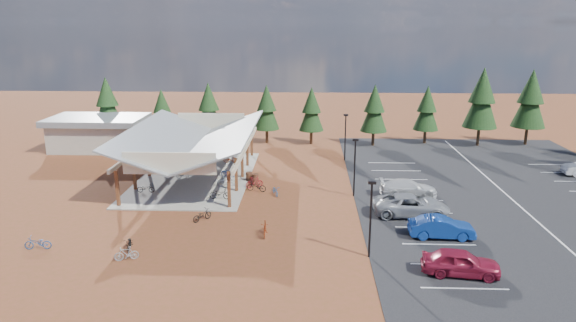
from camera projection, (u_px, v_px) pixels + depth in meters
The scene contains 39 objects.
ground at pixel (296, 203), 43.13m from camera, with size 140.00×140.00×0.00m, color brown.
asphalt_lot at pixel (506, 194), 45.29m from camera, with size 27.00×44.00×0.04m, color black.
concrete_pad at pixel (196, 177), 50.26m from camera, with size 10.60×18.60×0.10m, color gray.
bike_pavilion at pixel (194, 139), 49.27m from camera, with size 11.65×19.40×4.97m.
outbuilding at pixel (98, 133), 60.90m from camera, with size 11.00×7.00×3.90m.
lamp_post_0 at pixel (371, 214), 32.52m from camera, with size 0.50×0.25×5.14m.
lamp_post_1 at pixel (355, 163), 44.09m from camera, with size 0.50×0.25×5.14m.
lamp_post_2 at pixel (345, 134), 55.66m from camera, with size 0.50×0.25×5.14m.
trash_bin_0 at pixel (255, 179), 48.34m from camera, with size 0.60×0.60×0.90m, color #49291A.
trash_bin_1 at pixel (249, 177), 48.89m from camera, with size 0.60×0.60×0.90m, color #49291A.
pine_0 at pixel (107, 102), 64.14m from camera, with size 3.52×3.52×8.19m.
pine_1 at pixel (162, 110), 64.37m from camera, with size 2.86×2.86×6.67m.
pine_2 at pixel (209, 107), 62.73m from camera, with size 3.29×3.29×7.65m.
pine_3 at pixel (267, 108), 63.50m from camera, with size 3.13×3.13×7.30m.
pine_4 at pixel (311, 110), 62.97m from camera, with size 3.04×3.04×7.09m.
pine_5 at pixel (374, 109), 61.93m from camera, with size 3.24×3.24×7.54m.
pine_6 at pixel (427, 108), 63.17m from camera, with size 3.11×3.11×7.24m.
pine_7 at pixel (482, 98), 61.60m from camera, with size 4.10×4.10×9.56m.
pine_8 at pixel (531, 99), 62.13m from camera, with size 4.00×4.00×9.32m.
bike_0 at pixel (146, 188), 45.42m from camera, with size 0.54×1.54×0.81m, color black.
bike_1 at pixel (184, 174), 49.33m from camera, with size 0.42×1.50×0.90m, color gray.
bike_2 at pixel (173, 166), 51.99m from camera, with size 0.62×1.79×0.94m, color navy.
bike_3 at pixel (182, 152), 57.70m from camera, with size 0.50×1.76×1.06m, color maroon.
bike_4 at pixel (220, 194), 43.71m from camera, with size 0.63×1.79×0.94m, color black.
bike_5 at pixel (226, 181), 47.18m from camera, with size 0.49×1.73×1.04m, color #A0A4A9.
bike_6 at pixel (229, 172), 49.95m from camera, with size 0.60×1.73×0.91m, color navy.
bike_7 at pixel (230, 159), 54.98m from camera, with size 0.43×1.52×0.91m, color maroon.
bike_8 at pixel (130, 244), 34.03m from camera, with size 0.65×1.86×0.98m, color black.
bike_10 at pixel (38, 243), 34.24m from camera, with size 0.62×1.77×0.93m, color navy.
bike_11 at pixel (265, 229), 36.46m from camera, with size 0.50×1.75×1.05m, color maroon.
bike_12 at pixel (202, 215), 39.20m from camera, with size 0.61×1.74×0.91m, color black.
bike_13 at pixel (126, 254), 32.68m from camera, with size 0.43×1.53×0.92m, color #969A9E.
bike_14 at pixel (275, 190), 45.04m from camera, with size 0.56×1.59×0.84m, color #154C91.
bike_15 at pixel (254, 182), 47.04m from camera, with size 0.48×1.69×1.02m, color maroon.
bike_16 at pixel (256, 186), 45.99m from camera, with size 0.63×1.82×0.96m, color black.
car_0 at pixel (461, 262), 30.68m from camera, with size 1.85×4.60×1.57m, color maroon.
car_1 at pixel (441, 227), 36.00m from camera, with size 1.59×4.55×1.50m, color navy.
car_2 at pixel (411, 205), 40.13m from camera, with size 2.74×5.95×1.65m, color gray.
car_3 at pixel (408, 188), 44.65m from camera, with size 2.01×4.94×1.43m, color silver.
Camera 1 is at (0.99, -40.69, 14.73)m, focal length 32.00 mm.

